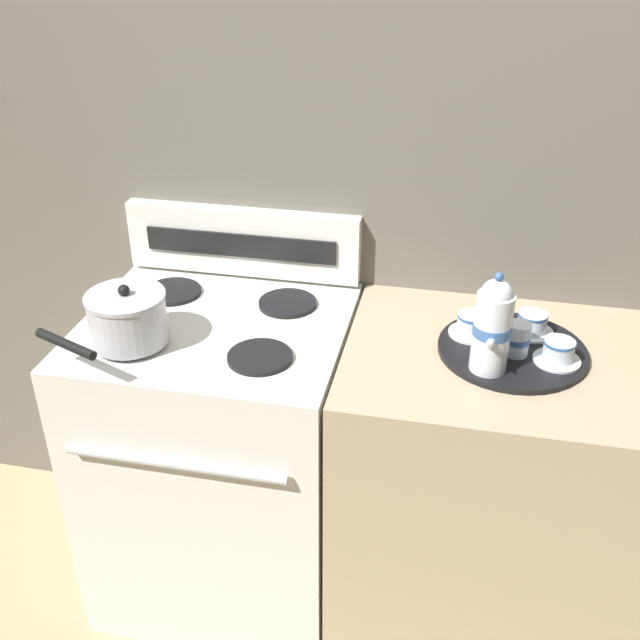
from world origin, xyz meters
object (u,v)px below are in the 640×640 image
at_px(teacup_left, 532,323).
at_px(creamer_jug, 517,339).
at_px(teapot, 493,325).
at_px(stove, 224,459).
at_px(serving_tray, 512,350).
at_px(saucepan, 127,318).
at_px(teacup_front, 558,351).
at_px(teacup_right, 472,324).

xyz_separation_m(teacup_left, creamer_jug, (-0.04, -0.11, 0.01)).
height_order(teapot, creamer_jug, teapot).
relative_size(stove, serving_tray, 2.57).
relative_size(saucepan, teacup_front, 2.81).
relative_size(serving_tray, teacup_left, 3.23).
relative_size(stove, creamer_jug, 11.16).
xyz_separation_m(stove, creamer_jug, (0.76, -0.01, 0.51)).
distance_m(serving_tray, teacup_right, 0.12).
bearing_deg(teacup_right, saucepan, -166.21).
relative_size(saucepan, teacup_left, 2.81).
bearing_deg(teacup_left, teacup_front, -65.51).
distance_m(teapot, teacup_front, 0.19).
bearing_deg(saucepan, teacup_right, 13.79).
height_order(saucepan, teacup_right, saucepan).
xyz_separation_m(serving_tray, teacup_left, (0.04, 0.08, 0.03)).
bearing_deg(teacup_right, teapot, -74.25).
bearing_deg(stove, saucepan, -139.87).
bearing_deg(stove, creamer_jug, -0.74).
height_order(teacup_front, creamer_jug, creamer_jug).
bearing_deg(stove, serving_tray, 1.25).
relative_size(serving_tray, teacup_right, 3.23).
bearing_deg(teacup_right, creamer_jug, -33.46).
xyz_separation_m(saucepan, teacup_left, (0.96, 0.24, -0.03)).
bearing_deg(serving_tray, teapot, -119.49).
distance_m(teacup_right, teacup_front, 0.22).
relative_size(saucepan, teacup_right, 2.81).
bearing_deg(serving_tray, teacup_front, -21.66).
xyz_separation_m(saucepan, teacup_front, (1.02, 0.12, -0.03)).
relative_size(teapot, teacup_front, 2.23).
bearing_deg(teacup_front, creamer_jug, 171.89).
height_order(stove, teacup_left, teacup_left).
height_order(stove, teacup_right, teacup_right).
xyz_separation_m(stove, teapot, (0.69, -0.09, 0.58)).
bearing_deg(teacup_right, teacup_left, 14.20).
bearing_deg(teacup_right, stove, -174.64).
xyz_separation_m(teacup_front, creamer_jug, (-0.09, 0.01, 0.01)).
distance_m(stove, serving_tray, 0.88).
height_order(stove, serving_tray, serving_tray).
distance_m(saucepan, teacup_right, 0.84).
distance_m(teacup_left, creamer_jug, 0.12).
relative_size(teacup_right, creamer_jug, 1.35).
relative_size(stove, teacup_front, 8.29).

